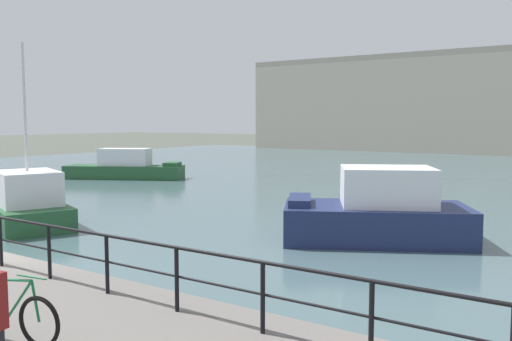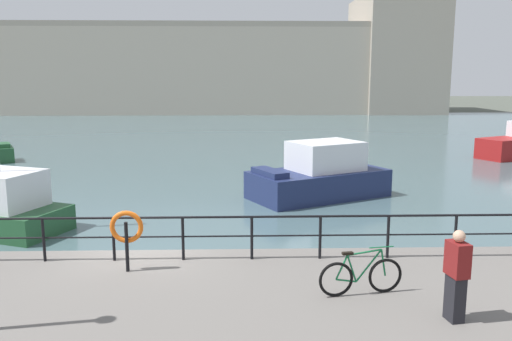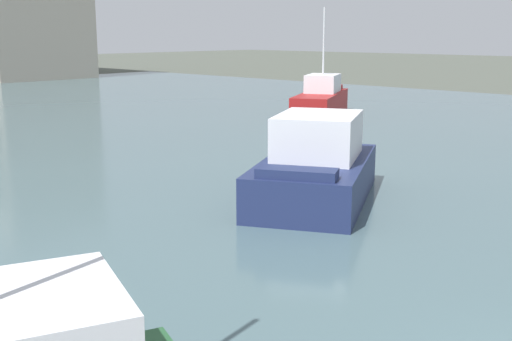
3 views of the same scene
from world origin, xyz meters
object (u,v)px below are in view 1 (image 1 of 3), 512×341
moored_harbor_tender (125,167)px  parked_bicycle (10,314)px  moored_green_narrowboat (26,204)px  moored_small_launch (378,212)px

moored_harbor_tender → parked_bicycle: (19.51, -20.39, 0.37)m
moored_green_narrowboat → moored_harbor_tender: moored_green_narrowboat is taller
moored_harbor_tender → moored_green_narrowboat: bearing=-82.4°
parked_bicycle → moored_small_launch: bearing=75.6°
moored_green_narrowboat → moored_harbor_tender: bearing=-34.1°
moored_green_narrowboat → moored_small_launch: (11.53, 4.60, 0.11)m
moored_green_narrowboat → parked_bicycle: bearing=167.2°
moored_small_launch → moored_harbor_tender: (-20.45, 8.52, -0.18)m
moored_green_narrowboat → moored_small_launch: 12.41m
moored_small_launch → moored_harbor_tender: moored_small_launch is taller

